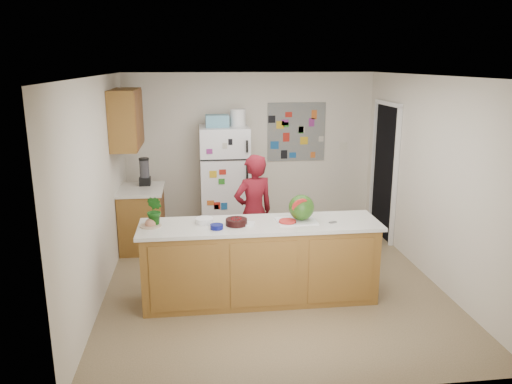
{
  "coord_description": "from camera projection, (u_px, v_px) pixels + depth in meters",
  "views": [
    {
      "loc": [
        -0.88,
        -5.72,
        2.65
      ],
      "look_at": [
        -0.16,
        0.2,
        1.1
      ],
      "focal_mm": 35.0,
      "sensor_mm": 36.0,
      "label": 1
    }
  ],
  "objects": [
    {
      "name": "ceiling",
      "position": [
        272.0,
        75.0,
        5.64
      ],
      "size": [
        4.0,
        4.5,
        0.02
      ],
      "primitive_type": "cube",
      "color": "white",
      "rests_on": "wall_back"
    },
    {
      "name": "plate",
      "position": [
        151.0,
        226.0,
        5.42
      ],
      "size": [
        0.29,
        0.29,
        0.02
      ],
      "primitive_type": "cylinder",
      "rotation": [
        0.0,
        0.0,
        -0.33
      ],
      "color": "beige",
      "rests_on": "peninsula_top"
    },
    {
      "name": "photo_collage",
      "position": [
        296.0,
        132.0,
        8.12
      ],
      "size": [
        0.95,
        0.01,
        0.95
      ],
      "primitive_type": "cube",
      "color": "slate",
      "rests_on": "wall_back"
    },
    {
      "name": "peninsula_base",
      "position": [
        260.0,
        263.0,
        5.66
      ],
      "size": [
        2.6,
        0.62,
        0.88
      ],
      "primitive_type": "cube",
      "color": "brown",
      "rests_on": "floor"
    },
    {
      "name": "watermelon",
      "position": [
        301.0,
        207.0,
        5.58
      ],
      "size": [
        0.29,
        0.29,
        0.29
      ],
      "primitive_type": "sphere",
      "color": "#1D5C13",
      "rests_on": "cutting_board"
    },
    {
      "name": "cutting_board",
      "position": [
        296.0,
        221.0,
        5.59
      ],
      "size": [
        0.45,
        0.35,
        0.01
      ],
      "primitive_type": "cube",
      "rotation": [
        0.0,
        0.0,
        0.03
      ],
      "color": "white",
      "rests_on": "peninsula_top"
    },
    {
      "name": "blender_appliance",
      "position": [
        145.0,
        173.0,
        7.28
      ],
      "size": [
        0.14,
        0.14,
        0.38
      ],
      "primitive_type": "cylinder",
      "color": "black",
      "rests_on": "side_counter_top"
    },
    {
      "name": "side_counter_base",
      "position": [
        142.0,
        220.0,
        7.26
      ],
      "size": [
        0.6,
        0.8,
        0.86
      ],
      "primitive_type": "cube",
      "color": "brown",
      "rests_on": "floor"
    },
    {
      "name": "floor",
      "position": [
        271.0,
        280.0,
        6.27
      ],
      "size": [
        4.0,
        4.5,
        0.02
      ],
      "primitive_type": "cube",
      "color": "brown",
      "rests_on": "ground"
    },
    {
      "name": "white_bowl",
      "position": [
        204.0,
        221.0,
        5.52
      ],
      "size": [
        0.24,
        0.24,
        0.06
      ],
      "primitive_type": "cylinder",
      "rotation": [
        0.0,
        0.0,
        0.22
      ],
      "color": "white",
      "rests_on": "peninsula_top"
    },
    {
      "name": "fridge_top_bin",
      "position": [
        217.0,
        121.0,
        7.56
      ],
      "size": [
        0.35,
        0.28,
        0.18
      ],
      "primitive_type": "cube",
      "color": "#5999B2",
      "rests_on": "refrigerator"
    },
    {
      "name": "cobalt_bowl",
      "position": [
        217.0,
        227.0,
        5.34
      ],
      "size": [
        0.16,
        0.16,
        0.05
      ],
      "primitive_type": "cylinder",
      "rotation": [
        0.0,
        0.0,
        -0.14
      ],
      "color": "#070B56",
      "rests_on": "peninsula_top"
    },
    {
      "name": "paper_towel",
      "position": [
        247.0,
        224.0,
        5.48
      ],
      "size": [
        0.18,
        0.17,
        0.02
      ],
      "primitive_type": "cube",
      "rotation": [
        0.0,
        0.0,
        -0.2
      ],
      "color": "white",
      "rests_on": "peninsula_top"
    },
    {
      "name": "keys",
      "position": [
        333.0,
        222.0,
        5.55
      ],
      "size": [
        0.09,
        0.06,
        0.01
      ],
      "primitive_type": "cube",
      "rotation": [
        0.0,
        0.0,
        0.29
      ],
      "color": "gray",
      "rests_on": "peninsula_top"
    },
    {
      "name": "potted_plant",
      "position": [
        155.0,
        211.0,
        5.41
      ],
      "size": [
        0.24,
        0.24,
        0.34
      ],
      "primitive_type": "imported",
      "rotation": [
        0.0,
        0.0,
        5.43
      ],
      "color": "#134211",
      "rests_on": "peninsula_top"
    },
    {
      "name": "wall_left",
      "position": [
        98.0,
        188.0,
        5.72
      ],
      "size": [
        0.02,
        4.5,
        2.5
      ],
      "primitive_type": "cube",
      "color": "beige",
      "rests_on": "ground"
    },
    {
      "name": "wall_right",
      "position": [
        431.0,
        179.0,
        6.19
      ],
      "size": [
        0.02,
        4.5,
        2.5
      ],
      "primitive_type": "cube",
      "color": "beige",
      "rests_on": "ground"
    },
    {
      "name": "wall_back",
      "position": [
        251.0,
        151.0,
        8.13
      ],
      "size": [
        4.0,
        0.02,
        2.5
      ],
      "primitive_type": "cube",
      "color": "beige",
      "rests_on": "ground"
    },
    {
      "name": "upper_cabinets",
      "position": [
        126.0,
        119.0,
        6.83
      ],
      "size": [
        0.35,
        1.0,
        0.8
      ],
      "primitive_type": "cube",
      "color": "brown",
      "rests_on": "wall_left"
    },
    {
      "name": "refrigerator",
      "position": [
        225.0,
        181.0,
        7.81
      ],
      "size": [
        0.75,
        0.7,
        1.7
      ],
      "primitive_type": "cube",
      "color": "silver",
      "rests_on": "floor"
    },
    {
      "name": "cherry_bowl",
      "position": [
        236.0,
        222.0,
        5.46
      ],
      "size": [
        0.27,
        0.27,
        0.07
      ],
      "primitive_type": "cylinder",
      "rotation": [
        0.0,
        0.0,
        -0.13
      ],
      "color": "black",
      "rests_on": "peninsula_top"
    },
    {
      "name": "side_counter_top",
      "position": [
        141.0,
        190.0,
        7.15
      ],
      "size": [
        0.64,
        0.84,
        0.04
      ],
      "primitive_type": "cube",
      "color": "silver",
      "rests_on": "side_counter_base"
    },
    {
      "name": "watermelon_slice",
      "position": [
        287.0,
        221.0,
        5.53
      ],
      "size": [
        0.19,
        0.19,
        0.02
      ],
      "primitive_type": "cylinder",
      "color": "red",
      "rests_on": "cutting_board"
    },
    {
      "name": "peninsula_top",
      "position": [
        260.0,
        225.0,
        5.54
      ],
      "size": [
        2.68,
        0.7,
        0.04
      ],
      "primitive_type": "cube",
      "color": "silver",
      "rests_on": "peninsula_base"
    },
    {
      "name": "doorway",
      "position": [
        385.0,
        172.0,
        7.64
      ],
      "size": [
        0.03,
        0.85,
        2.04
      ],
      "primitive_type": "cube",
      "color": "black",
      "rests_on": "ground"
    },
    {
      "name": "person",
      "position": [
        254.0,
        212.0,
        6.47
      ],
      "size": [
        0.65,
        0.54,
        1.53
      ],
      "primitive_type": "imported",
      "rotation": [
        0.0,
        0.0,
        3.51
      ],
      "color": "maroon",
      "rests_on": "floor"
    }
  ]
}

